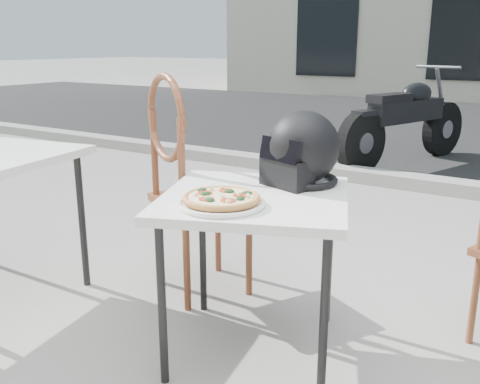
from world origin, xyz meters
The scene contains 7 objects.
ground centered at (0.00, 0.00, 0.00)m, with size 80.00×80.00×0.00m, color gray.
cafe_table_main centered at (-0.45, -0.07, 0.63)m, with size 0.95×0.95×0.69m.
plate centered at (-0.47, -0.27, 0.70)m, with size 0.42×0.42×0.02m.
pizza centered at (-0.47, -0.27, 0.73)m, with size 0.38×0.38×0.04m.
helmet centered at (-0.37, 0.19, 0.83)m, with size 0.38×0.39×0.31m.
cafe_chair_side centered at (-1.01, 0.22, 0.64)m, with size 0.59×0.59×1.15m.
motorcycle centered at (-0.98, 4.03, 0.46)m, with size 0.84×2.02×1.05m.
Camera 1 is at (0.61, -1.84, 1.27)m, focal length 40.00 mm.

